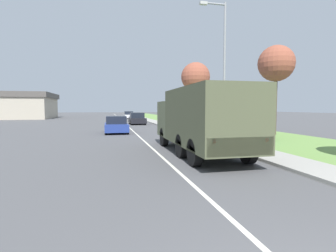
# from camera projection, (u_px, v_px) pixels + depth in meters

# --- Properties ---
(ground_plane) EXTENTS (180.00, 180.00, 0.00)m
(ground_plane) POSITION_uv_depth(u_px,v_px,m) (122.00, 121.00, 40.81)
(ground_plane) COLOR #4C4C4F
(lane_centre_stripe) EXTENTS (0.12, 120.00, 0.00)m
(lane_centre_stripe) POSITION_uv_depth(u_px,v_px,m) (122.00, 121.00, 40.81)
(lane_centre_stripe) COLOR silver
(lane_centre_stripe) RESTS_ON ground
(sidewalk_right) EXTENTS (1.80, 120.00, 0.12)m
(sidewalk_right) POSITION_uv_depth(u_px,v_px,m) (151.00, 121.00, 41.81)
(sidewalk_right) COLOR #9E9B93
(sidewalk_right) RESTS_ON ground
(grass_strip_right) EXTENTS (7.00, 120.00, 0.02)m
(grass_strip_right) POSITION_uv_depth(u_px,v_px,m) (178.00, 121.00, 42.80)
(grass_strip_right) COLOR #6B9347
(grass_strip_right) RESTS_ON ground
(military_truck) EXTENTS (2.42, 7.82, 2.94)m
(military_truck) POSITION_uv_depth(u_px,v_px,m) (200.00, 119.00, 11.80)
(military_truck) COLOR #545B3D
(military_truck) RESTS_ON ground
(car_nearest_ahead) EXTENTS (1.89, 4.17, 1.41)m
(car_nearest_ahead) POSITION_uv_depth(u_px,v_px,m) (116.00, 125.00, 22.19)
(car_nearest_ahead) COLOR navy
(car_nearest_ahead) RESTS_ON ground
(car_second_ahead) EXTENTS (1.93, 3.96, 1.50)m
(car_second_ahead) POSITION_uv_depth(u_px,v_px,m) (137.00, 119.00, 33.71)
(car_second_ahead) COLOR black
(car_second_ahead) RESTS_ON ground
(car_third_ahead) EXTENTS (1.75, 4.65, 1.35)m
(car_third_ahead) POSITION_uv_depth(u_px,v_px,m) (135.00, 117.00, 42.79)
(car_third_ahead) COLOR silver
(car_third_ahead) RESTS_ON ground
(car_fourth_ahead) EXTENTS (1.81, 4.19, 1.45)m
(car_fourth_ahead) POSITION_uv_depth(u_px,v_px,m) (129.00, 115.00, 51.77)
(car_fourth_ahead) COLOR silver
(car_fourth_ahead) RESTS_ON ground
(pickup_truck) EXTENTS (1.94, 5.77, 1.77)m
(pickup_truck) POSITION_uv_depth(u_px,v_px,m) (237.00, 125.00, 19.38)
(pickup_truck) COLOR navy
(pickup_truck) RESTS_ON grass_strip_right
(lamp_post) EXTENTS (1.69, 0.24, 8.32)m
(lamp_post) POSITION_uv_depth(u_px,v_px,m) (222.00, 61.00, 15.90)
(lamp_post) COLOR gray
(lamp_post) RESTS_ON sidewalk_right
(tree_mid_right) EXTENTS (2.77, 2.77, 6.90)m
(tree_mid_right) POSITION_uv_depth(u_px,v_px,m) (276.00, 64.00, 20.18)
(tree_mid_right) COLOR #4C3D2D
(tree_mid_right) RESTS_ON grass_strip_right
(tree_far_right) EXTENTS (3.59, 3.59, 7.75)m
(tree_far_right) POSITION_uv_depth(u_px,v_px,m) (196.00, 77.00, 32.57)
(tree_far_right) COLOR #4C3D2D
(tree_far_right) RESTS_ON grass_strip_right
(utility_box) EXTENTS (0.55, 0.45, 0.70)m
(utility_box) POSITION_uv_depth(u_px,v_px,m) (247.00, 136.00, 16.31)
(utility_box) COLOR #3D7042
(utility_box) RESTS_ON grass_strip_right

